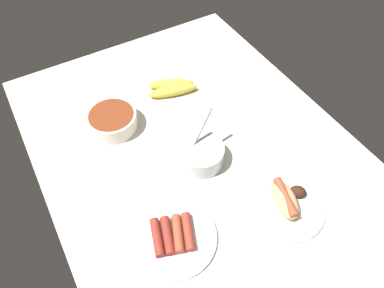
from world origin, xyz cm
name	(u,v)px	position (x,y,z in cm)	size (l,w,h in cm)	color
ground_plane	(196,151)	(0.00, 0.00, -1.50)	(120.00, 90.00, 3.00)	silver
bowl_chili	(112,120)	(20.85, 18.35, 3.04)	(15.63, 15.63, 5.57)	white
bowl_coleslaw	(200,154)	(-4.60, 1.31, 3.37)	(13.76, 13.81, 15.49)	silver
banana_bunch	(172,87)	(25.88, -5.54, 1.85)	(12.42, 17.85, 3.71)	gold
plate_hotdog_assembled	(284,202)	(-28.67, -10.49, 1.77)	(22.70, 22.70, 5.61)	white
plate_sausages	(173,236)	(-22.10, 19.88, 1.02)	(22.47, 22.47, 3.38)	white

